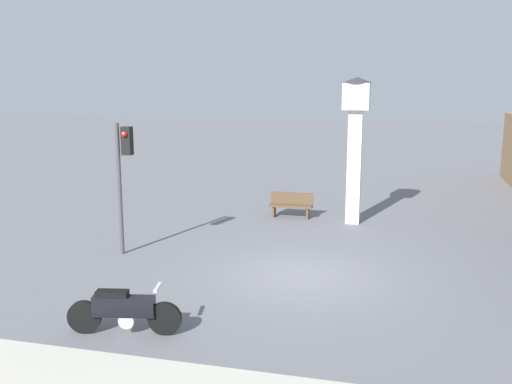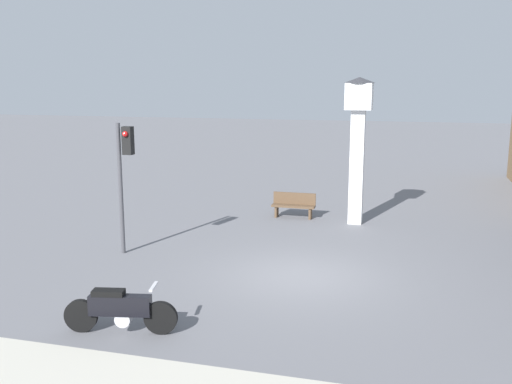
{
  "view_description": "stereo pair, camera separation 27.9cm",
  "coord_description": "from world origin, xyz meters",
  "px_view_note": "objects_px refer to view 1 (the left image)",
  "views": [
    {
      "loc": [
        2.32,
        -14.06,
        5.01
      ],
      "look_at": [
        -1.49,
        0.97,
        1.98
      ],
      "focal_mm": 40.0,
      "sensor_mm": 36.0,
      "label": 1
    },
    {
      "loc": [
        2.59,
        -13.99,
        5.01
      ],
      "look_at": [
        -1.49,
        0.97,
        1.98
      ],
      "focal_mm": 40.0,
      "sensor_mm": 36.0,
      "label": 2
    }
  ],
  "objects_px": {
    "clock_tower": "(355,129)",
    "motorcycle": "(124,311)",
    "bench": "(291,204)",
    "traffic_light": "(123,165)"
  },
  "relations": [
    {
      "from": "bench",
      "to": "clock_tower",
      "type": "bearing_deg",
      "value": -6.94
    },
    {
      "from": "clock_tower",
      "to": "bench",
      "type": "distance_m",
      "value": 3.69
    },
    {
      "from": "traffic_light",
      "to": "clock_tower",
      "type": "bearing_deg",
      "value": 41.66
    },
    {
      "from": "motorcycle",
      "to": "traffic_light",
      "type": "relative_size",
      "value": 0.6
    },
    {
      "from": "motorcycle",
      "to": "traffic_light",
      "type": "height_order",
      "value": "traffic_light"
    },
    {
      "from": "clock_tower",
      "to": "traffic_light",
      "type": "distance_m",
      "value": 8.22
    },
    {
      "from": "motorcycle",
      "to": "clock_tower",
      "type": "bearing_deg",
      "value": 58.94
    },
    {
      "from": "clock_tower",
      "to": "bench",
      "type": "height_order",
      "value": "clock_tower"
    },
    {
      "from": "clock_tower",
      "to": "motorcycle",
      "type": "bearing_deg",
      "value": -109.52
    },
    {
      "from": "motorcycle",
      "to": "bench",
      "type": "height_order",
      "value": "motorcycle"
    }
  ]
}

